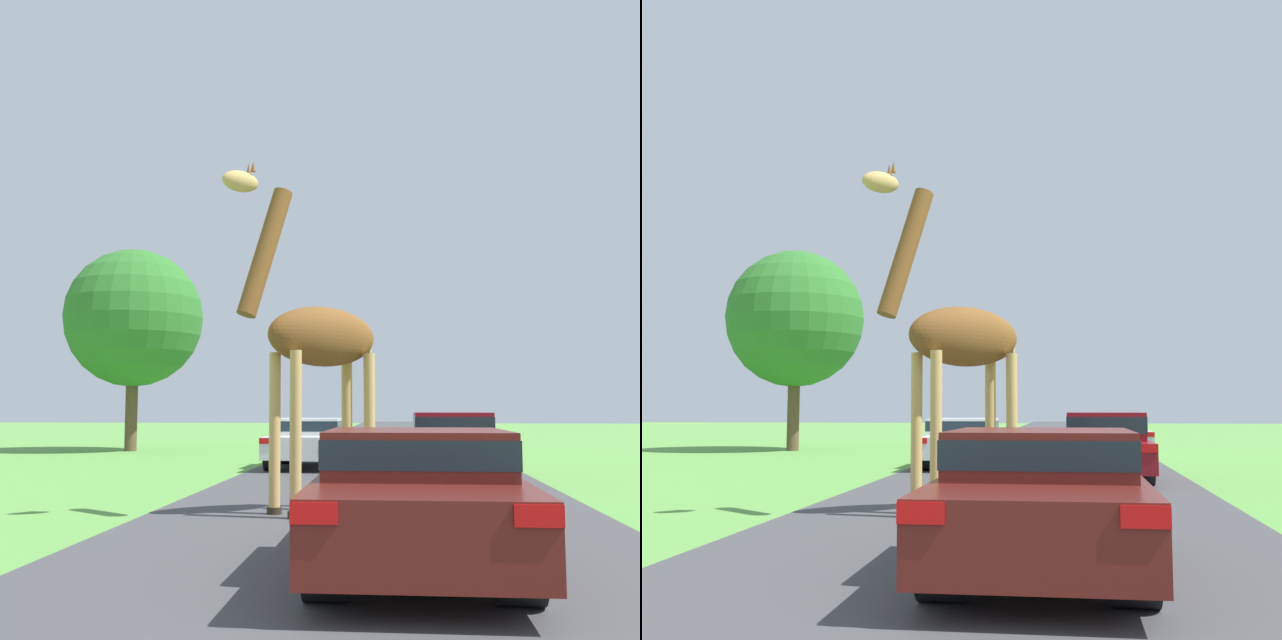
# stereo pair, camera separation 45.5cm
# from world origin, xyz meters

# --- Properties ---
(road) EXTENTS (6.48, 120.00, 0.00)m
(road) POSITION_xyz_m (0.00, 30.00, 0.00)
(road) COLOR #424244
(road) RESTS_ON ground
(giraffe_near_road) EXTENTS (2.29, 1.98, 4.97)m
(giraffe_near_road) POSITION_xyz_m (-0.85, 9.86, 2.45)
(giraffe_near_road) COLOR tan
(giraffe_near_road) RESTS_ON ground
(car_lead_maroon) EXTENTS (1.83, 4.34, 1.29)m
(car_lead_maroon) POSITION_xyz_m (0.50, 5.97, 0.70)
(car_lead_maroon) COLOR #561914
(car_lead_maroon) RESTS_ON ground
(car_queue_right) EXTENTS (1.89, 4.46, 1.32)m
(car_queue_right) POSITION_xyz_m (2.30, 25.02, 0.70)
(car_queue_right) COLOR silver
(car_queue_right) RESTS_ON ground
(car_queue_left) EXTENTS (1.77, 4.12, 1.41)m
(car_queue_left) POSITION_xyz_m (1.49, 15.72, 0.74)
(car_queue_left) COLOR maroon
(car_queue_left) RESTS_ON ground
(car_far_ahead) EXTENTS (1.83, 4.07, 1.24)m
(car_far_ahead) POSITION_xyz_m (-1.95, 18.87, 0.68)
(car_far_ahead) COLOR silver
(car_far_ahead) RESTS_ON ground
(tree_centre_back) EXTENTS (4.91, 4.91, 7.17)m
(tree_centre_back) POSITION_xyz_m (-9.00, 25.98, 4.69)
(tree_centre_back) COLOR brown
(tree_centre_back) RESTS_ON ground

